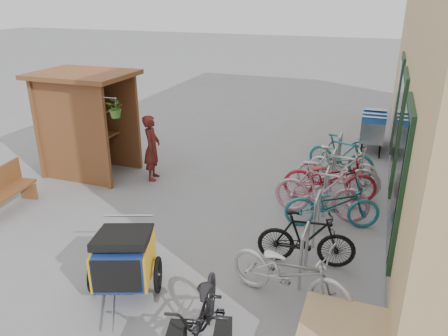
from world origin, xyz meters
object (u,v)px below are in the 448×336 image
(bike_6, at_px, (343,164))
(bike_7, at_px, (341,155))
(child_trailer, at_px, (124,257))
(bike_2, at_px, (332,205))
(bench, at_px, (4,189))
(person_kiosk, at_px, (152,148))
(bike_5, at_px, (338,172))
(cargo_bike, at_px, (204,322))
(bike_1, at_px, (306,239))
(kiosk, at_px, (83,110))
(bike_0, at_px, (290,272))
(bike_4, at_px, (330,178))
(shopping_carts, at_px, (374,126))
(bike_3, at_px, (321,190))

(bike_6, distance_m, bike_7, 0.40)
(child_trailer, height_order, bike_2, child_trailer)
(bench, xyz_separation_m, person_kiosk, (2.00, 2.39, 0.32))
(bike_2, relative_size, bike_5, 0.96)
(cargo_bike, relative_size, bike_6, 1.29)
(bike_1, xyz_separation_m, bike_7, (0.11, 3.98, 0.02))
(bench, relative_size, cargo_bike, 0.70)
(kiosk, xyz_separation_m, child_trailer, (3.21, -3.58, -1.00))
(person_kiosk, distance_m, bike_2, 4.27)
(cargo_bike, distance_m, bike_6, 5.98)
(child_trailer, relative_size, bike_1, 1.11)
(bike_0, distance_m, bike_6, 4.59)
(kiosk, xyz_separation_m, person_kiosk, (1.61, 0.20, -0.79))
(cargo_bike, distance_m, bike_4, 4.85)
(bike_0, distance_m, bike_1, 0.99)
(bench, distance_m, bike_1, 5.93)
(bike_0, relative_size, bike_1, 1.19)
(bike_1, bearing_deg, kiosk, 61.80)
(child_trailer, xyz_separation_m, bike_6, (2.54, 5.12, -0.14))
(shopping_carts, height_order, cargo_bike, shopping_carts)
(bench, xyz_separation_m, bike_5, (6.10, 2.91, 0.10))
(bike_2, xyz_separation_m, bike_6, (-0.02, 2.23, -0.04))
(bench, xyz_separation_m, bike_2, (6.16, 1.50, 0.02))
(bike_1, bearing_deg, bike_7, -9.49)
(shopping_carts, relative_size, person_kiosk, 1.15)
(bike_1, bearing_deg, child_trailer, 115.35)
(kiosk, height_order, person_kiosk, kiosk)
(kiosk, distance_m, person_kiosk, 1.81)
(child_trailer, distance_m, bike_5, 4.97)
(person_kiosk, relative_size, bike_6, 0.97)
(child_trailer, xyz_separation_m, person_kiosk, (-1.60, 3.78, 0.21))
(bench, xyz_separation_m, shopping_carts, (6.67, 6.33, 0.22))
(bench, height_order, person_kiosk, person_kiosk)
(shopping_carts, relative_size, bike_0, 0.95)
(cargo_bike, relative_size, person_kiosk, 1.32)
(bike_7, bearing_deg, bike_1, -164.46)
(bike_0, bearing_deg, bike_5, 11.04)
(cargo_bike, relative_size, bike_3, 1.10)
(person_kiosk, relative_size, bike_4, 0.80)
(bench, bearing_deg, shopping_carts, 35.53)
(bench, xyz_separation_m, cargo_bike, (5.14, -2.17, 0.06))
(bike_6, bearing_deg, bike_2, -170.88)
(kiosk, relative_size, bike_1, 1.63)
(shopping_carts, relative_size, bike_5, 0.97)
(bike_3, bearing_deg, bike_1, -174.94)
(kiosk, relative_size, shopping_carts, 1.43)
(bike_4, height_order, bike_5, bike_5)
(cargo_bike, distance_m, bike_7, 6.34)
(child_trailer, relative_size, bike_7, 1.06)
(kiosk, xyz_separation_m, bike_7, (5.65, 1.92, -1.07))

